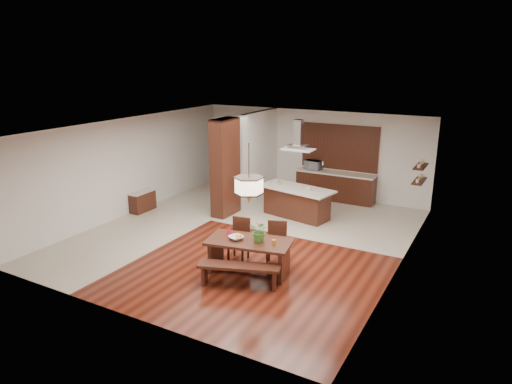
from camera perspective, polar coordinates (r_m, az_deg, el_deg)
The scene contains 25 objects.
room_shell at distance 11.67m, azimuth -1.29°, elevation 4.03°, with size 9.00×9.04×2.92m.
tile_hallway at distance 13.77m, azimuth -11.20°, elevation -3.25°, with size 2.50×9.00×0.01m, color beige.
tile_kitchen at distance 13.91m, azimuth 8.44°, elevation -2.91°, with size 5.50×4.00×0.01m, color beige.
soffit_band at distance 11.52m, azimuth -1.32°, elevation 8.03°, with size 8.00×9.00×0.02m, color #3C200F.
partition_pier at distance 13.52m, azimuth -3.86°, elevation 3.05°, with size 0.45×1.00×2.90m, color black.
partition_stub at distance 15.28m, azimuth 0.39°, elevation 4.64°, with size 0.18×2.40×2.90m, color silver.
hallway_console at distance 14.49m, azimuth -13.99°, elevation -1.14°, with size 0.37×0.88×0.63m, color black.
hallway_doorway at distance 16.93m, azimuth -1.71°, elevation 4.41°, with size 1.10×0.20×2.10m, color black.
rear_counter at distance 15.38m, azimuth 9.89°, elevation 0.74°, with size 2.60×0.62×0.95m.
kitchen_window at distance 15.33m, azimuth 10.44°, elevation 5.56°, with size 2.60×0.08×1.50m, color brown.
shelf_lower at distance 12.98m, azimuth 19.73°, elevation 1.32°, with size 0.26×0.90×0.04m, color black.
shelf_upper at distance 12.89m, azimuth 19.90°, elevation 3.04°, with size 0.26×0.90×0.04m, color black.
dining_table at distance 10.03m, azimuth -0.85°, elevation -7.12°, with size 1.97×1.25×0.76m.
dining_bench at distance 9.60m, azimuth -2.12°, elevation -10.37°, with size 1.69×0.37×0.48m, color black, non-canonical shape.
dining_chair_left at distance 10.67m, azimuth -2.23°, elevation -5.99°, with size 0.44×0.44×0.99m, color black, non-canonical shape.
dining_chair_right at distance 10.42m, azimuth 2.53°, elevation -6.55°, with size 0.44×0.44×1.00m, color black, non-canonical shape.
pendant_lantern at distance 9.48m, azimuth -0.90°, elevation 2.27°, with size 0.64×0.64×1.31m, color #FEE5C2, non-canonical shape.
foliage_plant at distance 9.80m, azimuth 0.49°, elevation -4.89°, with size 0.43×0.37×0.48m, color #3A7226.
fruit_bowl at distance 9.99m, azimuth -2.50°, elevation -5.72°, with size 0.31×0.31×0.08m, color beige.
napkin_cone at distance 10.18m, azimuth -3.36°, elevation -4.87°, with size 0.14×0.14×0.22m, color #B60D25.
gold_ornament at distance 9.70m, azimuth 2.25°, elevation -6.30°, with size 0.08×0.08×0.11m, color gold.
kitchen_island at distance 13.55m, azimuth 5.09°, elevation -1.24°, with size 2.36×1.37×0.92m.
range_hood at distance 13.09m, azimuth 5.31°, elevation 7.11°, with size 0.90×0.55×0.87m, color silver, non-canonical shape.
island_cup at distance 13.16m, azimuth 6.60°, elevation 0.42°, with size 0.12×0.12×0.10m, color white.
microwave at distance 15.53m, azimuth 7.16°, elevation 3.40°, with size 0.55×0.37×0.31m, color #B6B9BD.
Camera 1 is at (5.73, -9.85, 4.55)m, focal length 32.00 mm.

